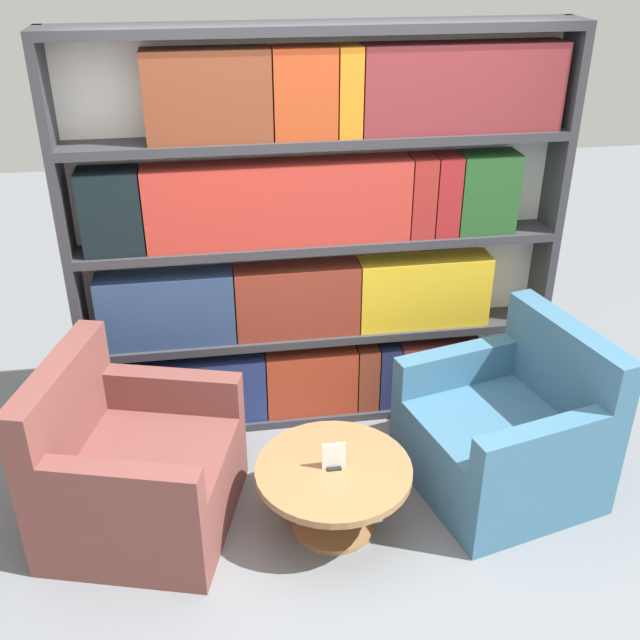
# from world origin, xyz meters

# --- Properties ---
(ground_plane) EXTENTS (14.00, 14.00, 0.00)m
(ground_plane) POSITION_xyz_m (0.00, 0.00, 0.00)
(ground_plane) COLOR slate
(bookshelf) EXTENTS (2.82, 0.30, 2.36)m
(bookshelf) POSITION_xyz_m (-0.01, 1.27, 1.17)
(bookshelf) COLOR silver
(bookshelf) RESTS_ON ground_plane
(armchair_left) EXTENTS (1.10, 1.12, 0.94)m
(armchair_left) POSITION_xyz_m (-1.09, 0.43, 0.32)
(armchair_left) COLOR brown
(armchair_left) RESTS_ON ground_plane
(armchair_right) EXTENTS (1.07, 1.09, 0.94)m
(armchair_right) POSITION_xyz_m (0.91, 0.42, 0.32)
(armchair_right) COLOR #386684
(armchair_right) RESTS_ON ground_plane
(coffee_table) EXTENTS (0.80, 0.80, 0.39)m
(coffee_table) POSITION_xyz_m (-0.09, 0.22, 0.28)
(coffee_table) COLOR olive
(coffee_table) RESTS_ON ground_plane
(table_sign) EXTENTS (0.12, 0.06, 0.15)m
(table_sign) POSITION_xyz_m (-0.09, 0.22, 0.45)
(table_sign) COLOR black
(table_sign) RESTS_ON coffee_table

